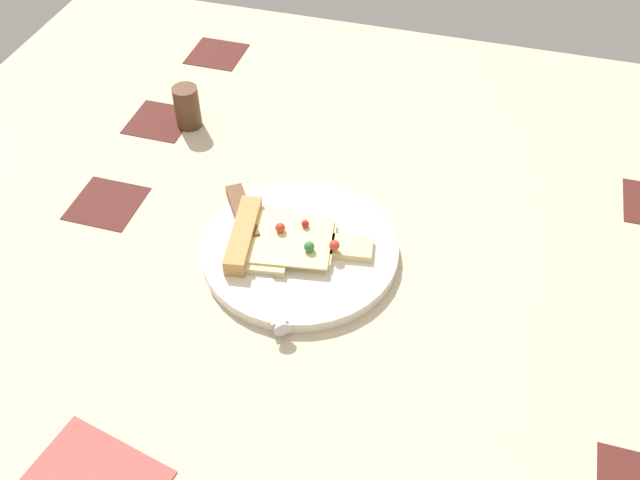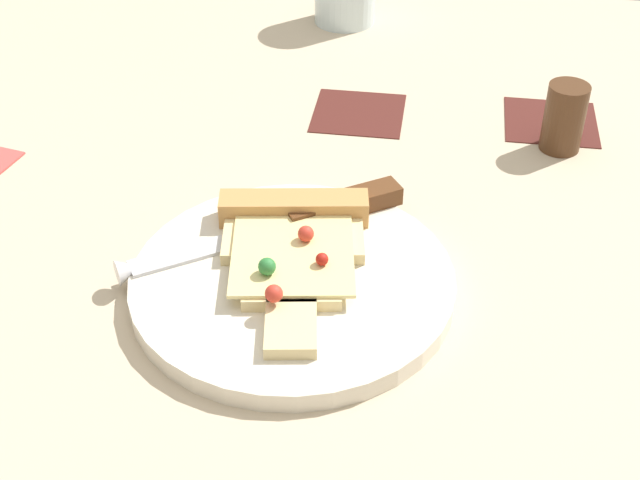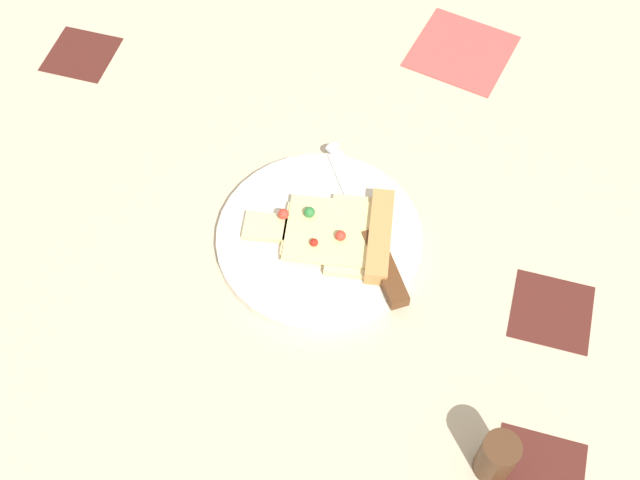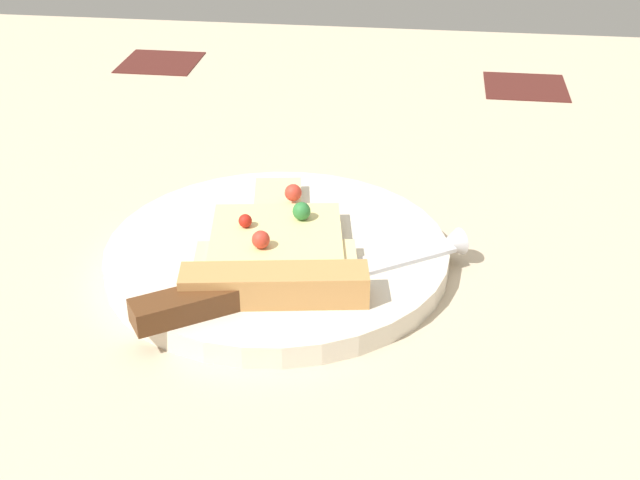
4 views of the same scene
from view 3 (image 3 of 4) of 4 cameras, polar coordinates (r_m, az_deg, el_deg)
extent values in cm
cube|color=#C6B293|center=(99.99, 0.54, 1.14)|extent=(124.46, 124.46, 3.00)
cube|color=#4C1E19|center=(95.97, 16.05, -4.92)|extent=(9.00, 9.00, 0.20)
cube|color=#4C1E19|center=(121.18, -16.52, 12.44)|extent=(9.00, 9.00, 0.20)
cube|color=#4C1E19|center=(88.27, 15.22, -15.80)|extent=(9.00, 9.00, 0.20)
cylinder|color=silver|center=(96.10, 0.02, 0.09)|extent=(24.60, 24.60, 1.58)
cube|color=beige|center=(94.84, 2.42, 0.26)|extent=(7.65, 11.81, 1.00)
cube|color=beige|center=(95.11, -0.88, 0.59)|extent=(6.66, 7.99, 1.00)
cube|color=beige|center=(95.64, -3.85, 0.89)|extent=(5.70, 4.37, 1.00)
cube|color=#EDD88C|center=(94.40, 0.62, 0.66)|extent=(11.32, 10.66, 0.30)
cube|color=tan|center=(94.31, 4.24, 0.28)|extent=(4.45, 12.26, 2.20)
sphere|color=red|center=(93.14, 1.47, 0.31)|extent=(1.25, 1.25, 1.25)
sphere|color=red|center=(94.84, -2.60, 1.85)|extent=(1.30, 1.30, 1.30)
sphere|color=#2D7A38|center=(94.87, -0.75, 1.98)|extent=(1.32, 1.32, 1.32)
sphere|color=#B21E14|center=(92.79, -0.45, -0.17)|extent=(0.97, 0.97, 0.97)
cube|color=silver|center=(99.00, 2.18, 3.55)|extent=(8.34, 11.08, 0.30)
cone|color=silver|center=(102.38, 1.07, 6.14)|extent=(2.77, 2.77, 2.00)
cube|color=#593319|center=(92.47, 4.63, -1.98)|extent=(7.39, 9.53, 1.60)
cylinder|color=#4C2D19|center=(84.25, 12.40, -14.78)|extent=(3.80, 3.80, 6.56)
cube|color=#E54C47|center=(118.28, 10.00, 13.05)|extent=(15.37, 15.37, 0.40)
camera|label=1|loc=(1.13, -2.15, 48.86)|focal=39.16mm
camera|label=2|loc=(0.85, -39.85, 18.58)|focal=49.94mm
camera|label=4|loc=(0.86, 37.95, 8.62)|focal=47.61mm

